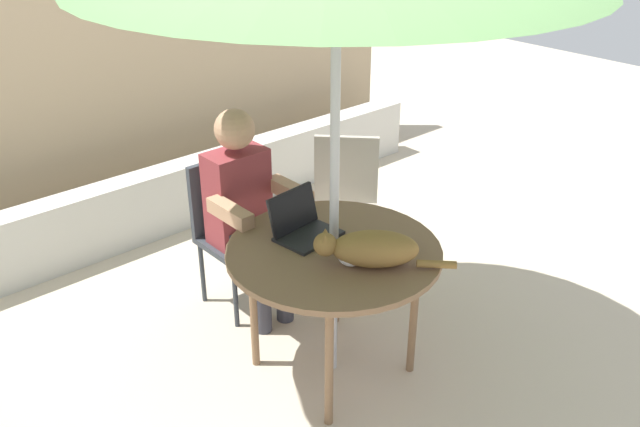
# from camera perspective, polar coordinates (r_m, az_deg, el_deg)

# --- Properties ---
(ground_plane) EXTENTS (14.00, 14.00, 0.00)m
(ground_plane) POSITION_cam_1_polar(r_m,az_deg,el_deg) (3.70, 1.05, -12.64)
(ground_plane) COLOR beige
(fence_back) EXTENTS (5.49, 0.08, 1.70)m
(fence_back) POSITION_cam_1_polar(r_m,az_deg,el_deg) (5.20, -18.05, 8.91)
(fence_back) COLOR tan
(fence_back) RESTS_ON ground
(planter_wall_low) EXTENTS (4.94, 0.20, 0.47)m
(planter_wall_low) POSITION_cam_1_polar(r_m,az_deg,el_deg) (4.92, -14.11, 0.68)
(planter_wall_low) COLOR beige
(planter_wall_low) RESTS_ON ground
(patio_table) EXTENTS (1.04, 1.04, 0.72)m
(patio_table) POSITION_cam_1_polar(r_m,az_deg,el_deg) (3.31, 1.15, -3.80)
(patio_table) COLOR brown
(patio_table) RESTS_ON ground
(chair_occupied) EXTENTS (0.40, 0.40, 0.88)m
(chair_occupied) POSITION_cam_1_polar(r_m,az_deg,el_deg) (3.99, -7.44, -0.70)
(chair_occupied) COLOR #33383F
(chair_occupied) RESTS_ON ground
(chair_empty) EXTENTS (0.57, 0.57, 0.88)m
(chair_empty) POSITION_cam_1_polar(r_m,az_deg,el_deg) (4.26, 2.10, 1.39)
(chair_empty) COLOR #B2A899
(chair_empty) RESTS_ON ground
(person_seated) EXTENTS (0.48, 0.48, 1.22)m
(person_seated) POSITION_cam_1_polar(r_m,az_deg,el_deg) (3.80, -6.25, 0.73)
(person_seated) COLOR maroon
(person_seated) RESTS_ON ground
(laptop) EXTENTS (0.33, 0.28, 0.21)m
(laptop) POSITION_cam_1_polar(r_m,az_deg,el_deg) (3.38, -1.63, -0.79)
(laptop) COLOR black
(laptop) RESTS_ON patio_table
(cat) EXTENTS (0.49, 0.50, 0.17)m
(cat) POSITION_cam_1_polar(r_m,az_deg,el_deg) (3.12, 4.16, -2.99)
(cat) COLOR olive
(cat) RESTS_ON patio_table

